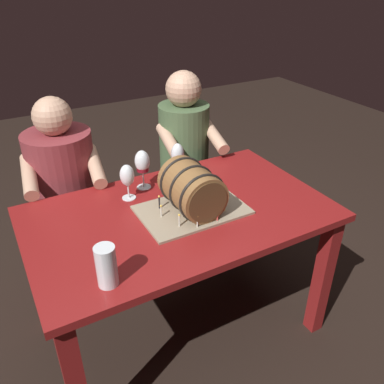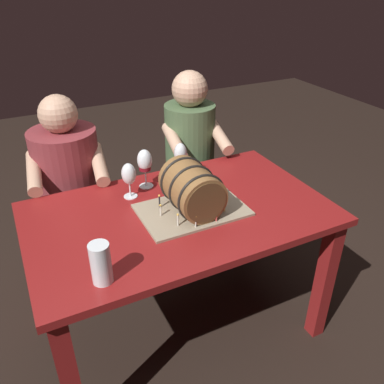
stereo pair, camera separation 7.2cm
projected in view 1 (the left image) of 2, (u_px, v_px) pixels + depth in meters
ground_plane at (182, 325)px, 2.20m from camera, size 8.00×8.00×0.00m
dining_table at (180, 232)px, 1.88m from camera, size 1.37×0.82×0.75m
barrel_cake at (192, 191)px, 1.77m from camera, size 0.48×0.32×0.23m
wine_glass_white at (178, 156)px, 2.02m from camera, size 0.07×0.07×0.20m
wine_glass_red at (142, 163)px, 1.94m from camera, size 0.07×0.07×0.20m
wine_glass_empty at (127, 176)px, 1.86m from camera, size 0.07×0.07×0.18m
beer_pint at (107, 268)px, 1.38m from camera, size 0.07×0.07×0.16m
person_seated_left at (68, 204)px, 2.26m from camera, size 0.43×0.51×1.16m
person_seated_right at (185, 175)px, 2.58m from camera, size 0.38×0.48×1.20m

